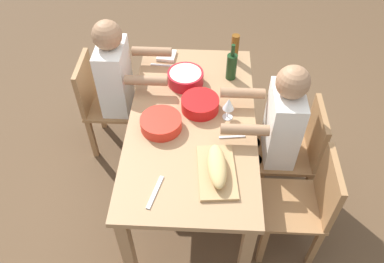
{
  "coord_description": "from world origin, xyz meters",
  "views": [
    {
      "loc": [
        1.84,
        0.09,
        2.61
      ],
      "look_at": [
        0.0,
        0.0,
        0.63
      ],
      "focal_mm": 36.67,
      "sensor_mm": 36.0,
      "label": 1
    }
  ],
  "objects": [
    {
      "name": "wine_bottle",
      "position": [
        -0.46,
        0.27,
        0.85
      ],
      "size": [
        0.08,
        0.08,
        0.29
      ],
      "color": "#193819",
      "rests_on": "dining_table"
    },
    {
      "name": "serving_bowl_pasta",
      "position": [
        -0.38,
        -0.07,
        0.79
      ],
      "size": [
        0.26,
        0.26,
        0.09
      ],
      "color": "#B21923",
      "rests_on": "dining_table"
    },
    {
      "name": "dining_table",
      "position": [
        0.0,
        0.0,
        0.65
      ],
      "size": [
        1.6,
        0.85,
        0.74
      ],
      "color": "#A87F56",
      "rests_on": "ground_plane"
    },
    {
      "name": "fork_near_left",
      "position": [
        -0.58,
        -0.26,
        0.74
      ],
      "size": [
        0.03,
        0.17,
        0.01
      ],
      "primitive_type": "cube",
      "rotation": [
        0.0,
        0.0,
        -0.11
      ],
      "color": "silver",
      "rests_on": "dining_table"
    },
    {
      "name": "serving_bowl_fruit",
      "position": [
        0.08,
        -0.2,
        0.78
      ],
      "size": [
        0.27,
        0.27,
        0.08
      ],
      "color": "red",
      "rests_on": "dining_table"
    },
    {
      "name": "cutting_board",
      "position": [
        0.43,
        0.17,
        0.75
      ],
      "size": [
        0.42,
        0.26,
        0.02
      ],
      "primitive_type": "cube",
      "rotation": [
        0.0,
        0.0,
        0.09
      ],
      "color": "tan",
      "rests_on": "dining_table"
    },
    {
      "name": "beer_bottle",
      "position": [
        -0.68,
        0.3,
        0.85
      ],
      "size": [
        0.06,
        0.06,
        0.22
      ],
      "primitive_type": "cylinder",
      "color": "brown",
      "rests_on": "dining_table"
    },
    {
      "name": "chair_far_right",
      "position": [
        0.44,
        0.75,
        0.48
      ],
      "size": [
        0.4,
        0.4,
        0.85
      ],
      "color": "#9E7044",
      "rests_on": "ground_plane"
    },
    {
      "name": "ground_plane",
      "position": [
        0.0,
        0.0,
        0.0
      ],
      "size": [
        8.0,
        8.0,
        0.0
      ],
      "primitive_type": "plane",
      "color": "brown"
    },
    {
      "name": "napkin_stack",
      "position": [
        -0.69,
        -0.24,
        0.75
      ],
      "size": [
        0.15,
        0.15,
        0.02
      ],
      "primitive_type": "cube",
      "rotation": [
        0.0,
        0.0,
        -0.1
      ],
      "color": "white",
      "rests_on": "dining_table"
    },
    {
      "name": "chair_far_center",
      "position": [
        0.0,
        0.75,
        0.48
      ],
      "size": [
        0.4,
        0.4,
        0.85
      ],
      "color": "#9E7044",
      "rests_on": "ground_plane"
    },
    {
      "name": "bread_loaf",
      "position": [
        0.43,
        0.17,
        0.81
      ],
      "size": [
        0.33,
        0.14,
        0.09
      ],
      "primitive_type": "ellipsoid",
      "rotation": [
        0.0,
        0.0,
        0.09
      ],
      "color": "tan",
      "rests_on": "cutting_board"
    },
    {
      "name": "diner_near_left",
      "position": [
        -0.44,
        -0.56,
        0.7
      ],
      "size": [
        0.41,
        0.53,
        1.2
      ],
      "color": "#2D2D38",
      "rests_on": "ground_plane"
    },
    {
      "name": "wine_glass",
      "position": [
        -0.04,
        0.24,
        0.86
      ],
      "size": [
        0.08,
        0.08,
        0.17
      ],
      "color": "silver",
      "rests_on": "dining_table"
    },
    {
      "name": "serving_bowl_greens",
      "position": [
        -0.11,
        0.05,
        0.79
      ],
      "size": [
        0.26,
        0.26,
        0.09
      ],
      "color": "red",
      "rests_on": "dining_table"
    },
    {
      "name": "chair_near_left",
      "position": [
        -0.44,
        -0.75,
        0.48
      ],
      "size": [
        0.4,
        0.4,
        0.85
      ],
      "color": "#9E7044",
      "rests_on": "ground_plane"
    },
    {
      "name": "carving_knife",
      "position": [
        0.59,
        -0.18,
        0.74
      ],
      "size": [
        0.23,
        0.08,
        0.01
      ],
      "primitive_type": "cube",
      "rotation": [
        0.0,
        0.0,
        2.89
      ],
      "color": "silver",
      "rests_on": "dining_table"
    },
    {
      "name": "diner_far_center",
      "position": [
        -0.0,
        0.56,
        0.7
      ],
      "size": [
        0.41,
        0.53,
        1.2
      ],
      "color": "#2D2D38",
      "rests_on": "ground_plane"
    },
    {
      "name": "fork_far_center",
      "position": [
        0.14,
        0.26,
        0.74
      ],
      "size": [
        0.04,
        0.17,
        0.01
      ],
      "primitive_type": "cube",
      "rotation": [
        0.0,
        0.0,
        0.12
      ],
      "color": "silver",
      "rests_on": "dining_table"
    }
  ]
}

